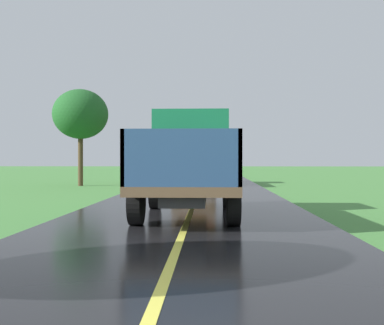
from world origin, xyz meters
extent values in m
cube|color=#2D2D30|center=(-0.02, 9.60, 0.68)|extent=(0.90, 5.51, 0.24)
cube|color=brown|center=(-0.02, 9.60, 0.88)|extent=(2.30, 5.80, 0.20)
cube|color=#197A4C|center=(-0.02, 11.55, 1.93)|extent=(2.10, 1.90, 1.90)
cube|color=black|center=(-0.02, 12.50, 2.26)|extent=(1.78, 0.02, 0.76)
cube|color=#2D517F|center=(-1.13, 8.62, 1.53)|extent=(0.08, 3.85, 1.10)
cube|color=#2D517F|center=(1.09, 8.62, 1.53)|extent=(0.08, 3.85, 1.10)
cube|color=#2D517F|center=(-0.02, 6.74, 1.53)|extent=(2.30, 0.08, 1.10)
cube|color=#2D517F|center=(-0.02, 10.51, 1.53)|extent=(2.30, 0.08, 1.10)
cylinder|color=black|center=(-1.07, 11.40, 0.58)|extent=(0.28, 1.00, 1.00)
cylinder|color=black|center=(1.03, 11.40, 0.58)|extent=(0.28, 1.00, 1.00)
cylinder|color=black|center=(-1.07, 8.00, 0.58)|extent=(0.28, 1.00, 1.00)
cylinder|color=black|center=(1.03, 8.00, 0.58)|extent=(0.28, 1.00, 1.00)
ellipsoid|color=#7EAE23|center=(-0.54, 8.26, 1.83)|extent=(0.50, 0.45, 0.49)
ellipsoid|color=#80B036|center=(0.67, 7.88, 1.16)|extent=(0.45, 0.56, 0.44)
ellipsoid|color=#84C138|center=(0.46, 9.55, 1.83)|extent=(0.57, 0.70, 0.40)
ellipsoid|color=#80AC23|center=(0.06, 8.75, 1.15)|extent=(0.53, 0.52, 0.44)
ellipsoid|color=#8EB932|center=(-0.47, 7.47, 1.18)|extent=(0.57, 0.65, 0.37)
ellipsoid|color=#7EB327|center=(0.39, 9.30, 1.79)|extent=(0.42, 0.50, 0.42)
ellipsoid|color=#89C424|center=(-0.04, 9.67, 1.17)|extent=(0.55, 0.69, 0.52)
ellipsoid|color=#80BB23|center=(-0.19, 8.46, 1.20)|extent=(0.47, 0.56, 0.38)
cube|color=#2D2D30|center=(-0.35, 25.04, 0.68)|extent=(0.90, 5.51, 0.24)
cube|color=brown|center=(-0.35, 25.04, 0.88)|extent=(2.30, 5.80, 0.20)
cube|color=red|center=(-0.35, 26.99, 1.93)|extent=(2.10, 1.90, 1.90)
cube|color=black|center=(-0.35, 27.94, 2.26)|extent=(1.78, 0.02, 0.76)
cube|color=brown|center=(-1.46, 24.06, 1.53)|extent=(0.08, 3.85, 1.10)
cube|color=brown|center=(0.76, 24.06, 1.53)|extent=(0.08, 3.85, 1.10)
cube|color=brown|center=(-0.35, 22.18, 1.53)|extent=(2.30, 0.08, 1.10)
cube|color=brown|center=(-0.35, 25.95, 1.53)|extent=(2.30, 0.08, 1.10)
cylinder|color=black|center=(-1.40, 26.84, 0.58)|extent=(0.28, 1.00, 1.00)
cylinder|color=black|center=(0.70, 26.84, 0.58)|extent=(0.28, 1.00, 1.00)
cylinder|color=black|center=(-1.40, 23.44, 0.58)|extent=(0.28, 1.00, 1.00)
cylinder|color=black|center=(0.70, 23.44, 0.58)|extent=(0.28, 1.00, 1.00)
ellipsoid|color=#82C02F|center=(0.04, 25.55, 1.47)|extent=(0.47, 0.43, 0.47)
ellipsoid|color=#79AD38|center=(0.07, 22.77, 1.83)|extent=(0.55, 0.60, 0.48)
ellipsoid|color=#85B337|center=(0.23, 22.91, 1.52)|extent=(0.49, 0.49, 0.48)
ellipsoid|color=#7AAC20|center=(-0.92, 22.61, 1.44)|extent=(0.54, 0.51, 0.51)
ellipsoid|color=#77AB33|center=(-0.89, 23.29, 1.17)|extent=(0.58, 0.57, 0.45)
ellipsoid|color=#8CB528|center=(0.17, 23.48, 1.15)|extent=(0.52, 0.66, 0.36)
ellipsoid|color=#7DB128|center=(-0.88, 23.43, 1.81)|extent=(0.55, 0.50, 0.46)
ellipsoid|color=#88B12B|center=(-0.92, 25.35, 1.82)|extent=(0.51, 0.66, 0.46)
ellipsoid|color=#7CC431|center=(-1.21, 24.73, 1.14)|extent=(0.51, 0.62, 0.41)
ellipsoid|color=#82AD28|center=(0.05, 25.51, 1.18)|extent=(0.46, 0.55, 0.40)
ellipsoid|color=#85C338|center=(-0.11, 25.23, 1.18)|extent=(0.46, 0.53, 0.39)
ellipsoid|color=#7FBC2E|center=(-0.64, 22.59, 1.12)|extent=(0.43, 0.53, 0.51)
cylinder|color=#4C3823|center=(-6.86, 24.18, 1.41)|extent=(0.28, 0.28, 2.83)
ellipsoid|color=#1E5623|center=(-6.86, 24.18, 4.08)|extent=(3.13, 3.13, 2.82)
camera|label=1|loc=(0.54, -2.01, 1.50)|focal=43.61mm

